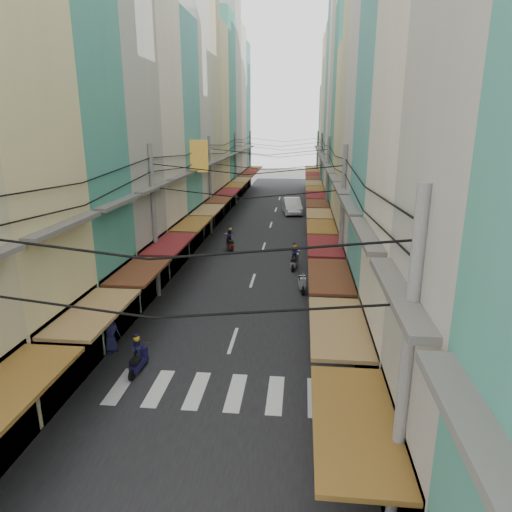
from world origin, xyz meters
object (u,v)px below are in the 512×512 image
Objects in this scene: white_car at (292,213)px; traffic_sign at (381,331)px; market_umbrella at (374,324)px; bicycle at (352,313)px.

white_car is 32.82m from traffic_sign.
market_umbrella is (3.84, -31.97, 1.94)m from white_car.
white_car is 2.59× the size of market_umbrella.
traffic_sign is (4.00, -32.52, 1.90)m from white_car.
traffic_sign reaches higher than white_car.
bicycle is at bearing -89.63° from white_car.
white_car is at bearing 20.74° from bicycle.
white_car reaches higher than bicycle.
market_umbrella is 0.83× the size of traffic_sign.
bicycle is at bearing 91.78° from market_umbrella.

